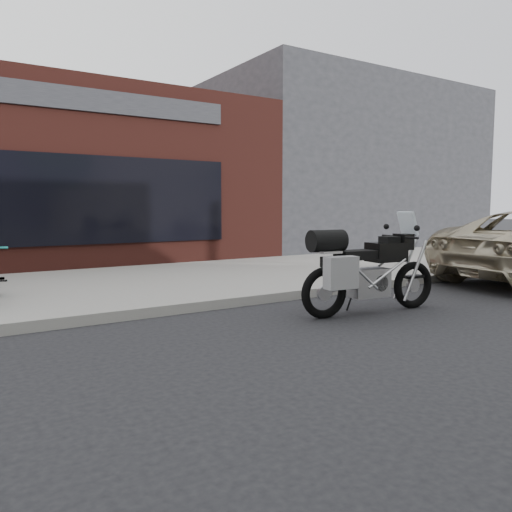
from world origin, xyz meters
The scene contains 4 objects.
ground centered at (0.00, 0.00, 0.00)m, with size 120.00×120.00×0.00m, color black.
near_sidewalk centered at (0.00, 7.00, 0.07)m, with size 44.00×6.00×0.15m, color gray.
neighbour_building centered at (10.00, 14.00, 3.00)m, with size 10.00×10.00×6.00m, color #2C2C31.
motorcycle centered at (1.84, 2.59, 0.64)m, with size 2.34×0.75×1.48m.
Camera 1 is at (-3.27, -2.53, 1.54)m, focal length 35.00 mm.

